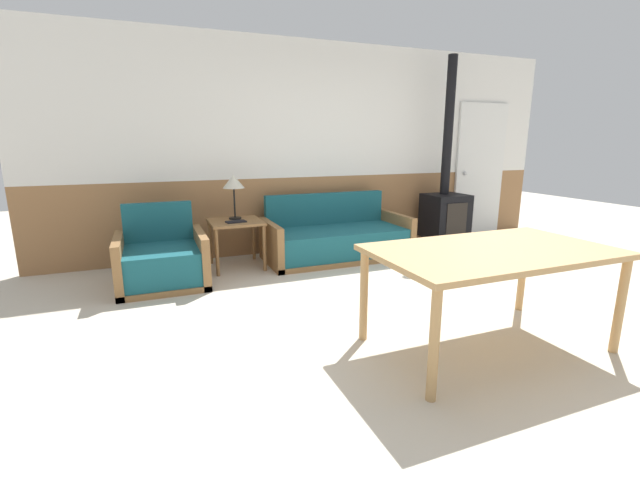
{
  "coord_description": "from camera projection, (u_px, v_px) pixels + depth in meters",
  "views": [
    {
      "loc": [
        -2.21,
        -2.77,
        1.46
      ],
      "look_at": [
        -0.68,
        1.03,
        0.5
      ],
      "focal_mm": 24.0,
      "sensor_mm": 36.0,
      "label": 1
    }
  ],
  "objects": [
    {
      "name": "armchair",
      "position": [
        162.0,
        262.0,
        4.4
      ],
      "size": [
        0.87,
        0.84,
        0.81
      ],
      "rotation": [
        0.0,
        0.0,
        0.08
      ],
      "color": "olive",
      "rests_on": "ground_plane"
    },
    {
      "name": "dining_table",
      "position": [
        492.0,
        258.0,
        2.98
      ],
      "size": [
        1.67,
        0.96,
        0.73
      ],
      "color": "tan",
      "rests_on": "ground_plane"
    },
    {
      "name": "book_stack",
      "position": [
        236.0,
        222.0,
        4.82
      ],
      "size": [
        0.23,
        0.15,
        0.02
      ],
      "color": "black",
      "rests_on": "side_table"
    },
    {
      "name": "table_lamp",
      "position": [
        234.0,
        183.0,
        4.93
      ],
      "size": [
        0.25,
        0.25,
        0.52
      ],
      "color": "black",
      "rests_on": "side_table"
    },
    {
      "name": "wall_back",
      "position": [
        323.0,
        149.0,
        5.71
      ],
      "size": [
        7.2,
        0.06,
        2.7
      ],
      "color": "#996B42",
      "rests_on": "ground_plane"
    },
    {
      "name": "couch",
      "position": [
        336.0,
        240.0,
        5.41
      ],
      "size": [
        1.8,
        0.85,
        0.79
      ],
      "color": "olive",
      "rests_on": "ground_plane"
    },
    {
      "name": "entry_door",
      "position": [
        479.0,
        170.0,
        6.7
      ],
      "size": [
        0.9,
        0.09,
        2.02
      ],
      "color": "white",
      "rests_on": "ground_plane"
    },
    {
      "name": "wood_stove",
      "position": [
        445.0,
        203.0,
        6.08
      ],
      "size": [
        0.56,
        0.51,
        2.58
      ],
      "color": "black",
      "rests_on": "ground_plane"
    },
    {
      "name": "side_table",
      "position": [
        236.0,
        228.0,
        4.95
      ],
      "size": [
        0.59,
        0.59,
        0.56
      ],
      "color": "olive",
      "rests_on": "ground_plane"
    },
    {
      "name": "ground_plane",
      "position": [
        439.0,
        316.0,
        3.64
      ],
      "size": [
        16.0,
        16.0,
        0.0
      ],
      "primitive_type": "plane",
      "color": "beige"
    }
  ]
}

